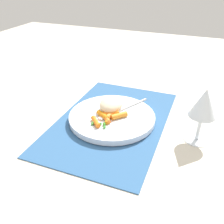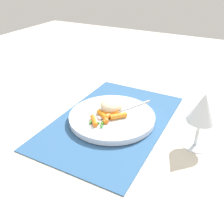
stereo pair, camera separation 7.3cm
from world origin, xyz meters
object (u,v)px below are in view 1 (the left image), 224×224
at_px(carrot_portion, 108,116).
at_px(wine_glass, 204,105).
at_px(fork, 119,111).
at_px(plate, 112,117).
at_px(rice_mound, 111,104).

height_order(carrot_portion, wine_glass, wine_glass).
bearing_deg(carrot_portion, wine_glass, 95.51).
relative_size(fork, wine_glass, 1.15).
distance_m(plate, fork, 0.03).
bearing_deg(plate, fork, 151.30).
distance_m(rice_mound, wine_glass, 0.28).
relative_size(plate, carrot_portion, 2.60).
bearing_deg(fork, plate, -28.70).
bearing_deg(wine_glass, fork, -96.09).
bearing_deg(wine_glass, carrot_portion, -84.49).
relative_size(rice_mound, wine_glass, 0.57).
xyz_separation_m(plate, fork, (-0.03, 0.01, 0.01)).
height_order(plate, fork, fork).
relative_size(carrot_portion, wine_glass, 0.65).
xyz_separation_m(carrot_portion, fork, (-0.05, 0.02, -0.00)).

